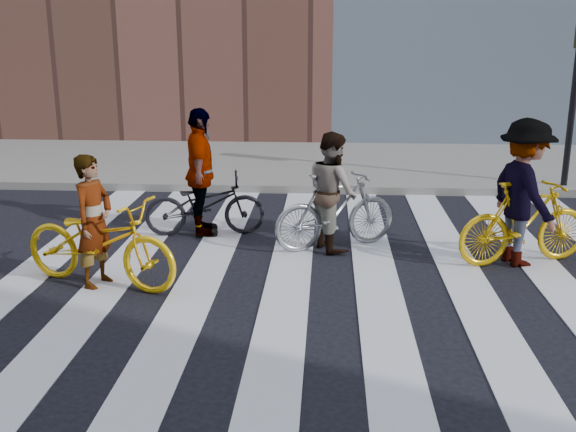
# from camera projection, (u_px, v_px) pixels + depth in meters

# --- Properties ---
(ground) EXTENTS (100.00, 100.00, 0.00)m
(ground) POSITION_uv_depth(u_px,v_px,m) (333.00, 297.00, 7.88)
(ground) COLOR black
(ground) RESTS_ON ground
(sidewalk_far) EXTENTS (100.00, 5.00, 0.15)m
(sidewalk_far) POSITION_uv_depth(u_px,v_px,m) (331.00, 164.00, 15.06)
(sidewalk_far) COLOR gray
(sidewalk_far) RESTS_ON ground
(zebra_crosswalk) EXTENTS (8.25, 10.00, 0.01)m
(zebra_crosswalk) POSITION_uv_depth(u_px,v_px,m) (333.00, 296.00, 7.88)
(zebra_crosswalk) COLOR silver
(zebra_crosswalk) RESTS_ON ground
(bike_yellow_left) EXTENTS (2.22, 1.34, 1.10)m
(bike_yellow_left) POSITION_uv_depth(u_px,v_px,m) (100.00, 242.00, 8.09)
(bike_yellow_left) COLOR yellow
(bike_yellow_left) RESTS_ON ground
(bike_silver_mid) EXTENTS (1.88, 1.23, 1.10)m
(bike_silver_mid) POSITION_uv_depth(u_px,v_px,m) (336.00, 211.00, 9.47)
(bike_silver_mid) COLOR #9D9FA6
(bike_silver_mid) RESTS_ON ground
(bike_yellow_right) EXTENTS (1.95, 1.05, 1.13)m
(bike_yellow_right) POSITION_uv_depth(u_px,v_px,m) (525.00, 223.00, 8.84)
(bike_yellow_right) COLOR #E3AB0C
(bike_yellow_right) RESTS_ON ground
(bike_dark_rear) EXTENTS (1.87, 0.91, 0.94)m
(bike_dark_rear) POSITION_uv_depth(u_px,v_px,m) (205.00, 205.00, 10.10)
(bike_dark_rear) COLOR black
(bike_dark_rear) RESTS_ON ground
(rider_left) EXTENTS (0.55, 0.68, 1.62)m
(rider_left) POSITION_uv_depth(u_px,v_px,m) (94.00, 221.00, 8.02)
(rider_left) COLOR slate
(rider_left) RESTS_ON ground
(rider_mid) EXTENTS (0.91, 1.00, 1.67)m
(rider_mid) POSITION_uv_depth(u_px,v_px,m) (332.00, 191.00, 9.39)
(rider_mid) COLOR slate
(rider_mid) RESTS_ON ground
(rider_right) EXTENTS (1.05, 1.40, 1.93)m
(rider_right) POSITION_uv_depth(u_px,v_px,m) (524.00, 193.00, 8.73)
(rider_right) COLOR slate
(rider_right) RESTS_ON ground
(rider_rear) EXTENTS (0.65, 1.19, 1.92)m
(rider_rear) POSITION_uv_depth(u_px,v_px,m) (201.00, 173.00, 9.97)
(rider_rear) COLOR slate
(rider_rear) RESTS_ON ground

